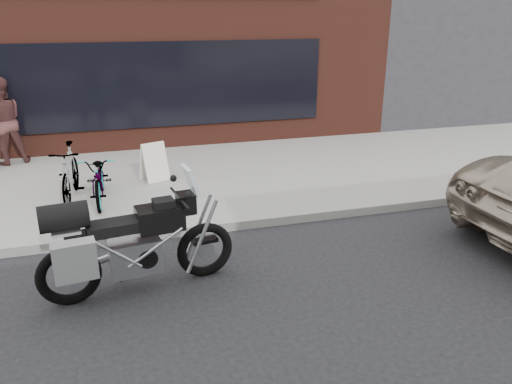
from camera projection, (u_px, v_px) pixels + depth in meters
near_sidewalk at (221, 171)px, 10.91m from camera, size 44.00×6.00×0.15m
storefront at (112, 47)px, 15.95m from camera, size 14.00×10.07×4.50m
neighbour_building at (439, 20)px, 18.81m from camera, size 10.00×10.00×6.00m
motorcycle at (126, 244)px, 6.13m from camera, size 2.48×1.01×1.57m
bicycle_front at (99, 177)px, 8.82m from camera, size 0.64×1.71×0.89m
bicycle_rear at (70, 173)px, 8.85m from camera, size 0.61×1.72×1.02m
sandwich_sign at (154, 161)px, 9.96m from camera, size 0.61×0.58×0.77m
cafe_patron_left at (2, 122)px, 10.83m from camera, size 1.12×1.00×1.90m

